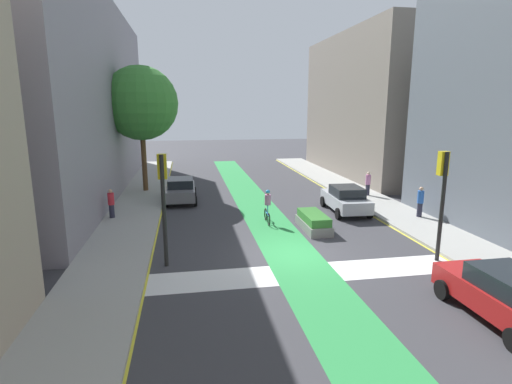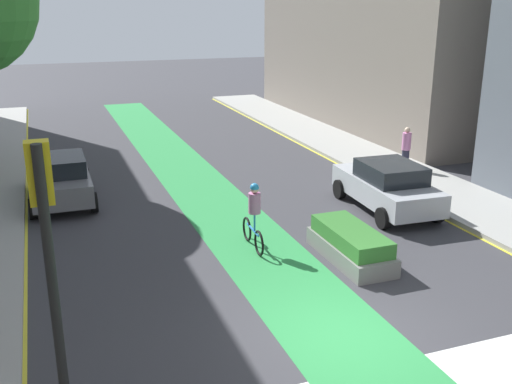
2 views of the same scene
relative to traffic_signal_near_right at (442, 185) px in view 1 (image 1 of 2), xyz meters
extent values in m
plane|color=#38383D|center=(-5.52, 1.57, -3.10)|extent=(120.00, 120.00, 0.00)
cube|color=#2D8C47|center=(-5.66, 1.57, -3.10)|extent=(2.40, 60.00, 0.01)
cube|color=silver|center=(-5.52, -0.43, -3.10)|extent=(12.00, 1.80, 0.01)
cube|color=#9E9E99|center=(-13.02, 1.57, -3.03)|extent=(3.00, 60.00, 0.15)
cube|color=yellow|center=(-11.52, 1.57, -3.10)|extent=(0.16, 60.00, 0.01)
cube|color=#9E9E99|center=(1.98, 1.57, -3.03)|extent=(3.00, 60.00, 0.15)
cube|color=yellow|center=(0.48, 1.57, -3.10)|extent=(0.16, 60.00, 0.01)
cube|color=gray|center=(-18.94, 16.54, 3.55)|extent=(8.83, 29.95, 13.30)
cube|color=slate|center=(7.43, 20.54, 3.09)|extent=(7.90, 17.95, 12.39)
cylinder|color=black|center=(0.00, -0.12, -0.88)|extent=(0.16, 0.16, 4.43)
cube|color=gold|center=(0.00, 0.08, 0.86)|extent=(0.35, 0.28, 0.95)
sphere|color=#3F0A0A|center=(0.00, 0.22, 1.16)|extent=(0.20, 0.20, 0.20)
sphere|color=#4C380C|center=(0.00, 0.22, 0.86)|extent=(0.20, 0.20, 0.20)
sphere|color=#26D833|center=(0.00, 0.22, 0.56)|extent=(0.20, 0.20, 0.20)
cylinder|color=black|center=(-10.83, 1.22, -0.91)|extent=(0.16, 0.16, 4.39)
cube|color=gold|center=(-10.83, 1.42, 0.82)|extent=(0.35, 0.28, 0.95)
sphere|color=#3F0A0A|center=(-10.83, 1.56, 1.12)|extent=(0.20, 0.20, 0.20)
sphere|color=#4C380C|center=(-10.83, 1.56, 0.82)|extent=(0.20, 0.20, 0.20)
sphere|color=#26D833|center=(-10.83, 1.56, 0.52)|extent=(0.20, 0.20, 0.20)
cube|color=slate|center=(-10.35, 12.22, -2.43)|extent=(1.82, 4.21, 0.70)
cube|color=black|center=(-10.36, 12.02, -1.81)|extent=(1.61, 2.01, 0.55)
cylinder|color=black|center=(-11.25, 13.69, -2.78)|extent=(0.22, 0.64, 0.64)
cylinder|color=black|center=(-9.45, 13.68, -2.78)|extent=(0.22, 0.64, 0.64)
cylinder|color=black|center=(-11.26, 10.75, -2.78)|extent=(0.22, 0.64, 0.64)
cylinder|color=black|center=(-9.46, 10.74, -2.78)|extent=(0.22, 0.64, 0.64)
cube|color=#A51919|center=(-0.95, -4.63, -2.43)|extent=(1.84, 4.22, 0.70)
cube|color=black|center=(-0.95, -4.83, -1.81)|extent=(1.62, 2.01, 0.55)
cylinder|color=black|center=(-1.86, -3.17, -2.78)|extent=(0.23, 0.64, 0.64)
cylinder|color=black|center=(-0.06, -3.16, -2.78)|extent=(0.23, 0.64, 0.64)
cube|color=#B2B7BF|center=(-0.74, 7.78, -2.43)|extent=(2.00, 4.28, 0.70)
cube|color=black|center=(-0.75, 7.58, -1.81)|extent=(1.69, 2.07, 0.55)
cylinder|color=black|center=(-1.57, 9.29, -2.78)|extent=(0.25, 0.65, 0.64)
cylinder|color=black|center=(0.23, 9.21, -2.78)|extent=(0.25, 0.65, 0.64)
cylinder|color=black|center=(-1.71, 6.36, -2.78)|extent=(0.25, 0.65, 0.64)
cylinder|color=black|center=(0.09, 6.27, -2.78)|extent=(0.25, 0.65, 0.64)
torus|color=black|center=(-5.73, 6.86, -2.76)|extent=(0.09, 0.68, 0.68)
torus|color=black|center=(-5.77, 5.81, -2.76)|extent=(0.09, 0.68, 0.68)
cylinder|color=#2672BF|center=(-5.75, 6.33, -2.58)|extent=(0.09, 0.95, 0.06)
cylinder|color=#2672BF|center=(-5.76, 6.18, -2.31)|extent=(0.05, 0.05, 0.50)
cylinder|color=#BF72A5|center=(-5.76, 6.18, -1.79)|extent=(0.32, 0.32, 0.55)
sphere|color=beige|center=(-5.76, 6.18, -1.40)|extent=(0.22, 0.22, 0.22)
sphere|color=#268CCC|center=(-5.76, 6.18, -1.36)|extent=(0.23, 0.23, 0.23)
cylinder|color=#262638|center=(2.31, 11.27, -2.58)|extent=(0.28, 0.28, 0.75)
cylinder|color=#BF72A5|center=(2.31, 11.27, -1.87)|extent=(0.34, 0.34, 0.66)
sphere|color=beige|center=(2.31, 11.27, -1.43)|extent=(0.22, 0.22, 0.22)
cylinder|color=#262638|center=(-14.06, 8.32, -2.58)|extent=(0.28, 0.28, 0.73)
cylinder|color=red|center=(-14.06, 8.32, -1.89)|extent=(0.34, 0.34, 0.65)
sphere|color=tan|center=(-14.06, 8.32, -1.46)|extent=(0.21, 0.21, 0.21)
cylinder|color=#262638|center=(2.72, 5.61, -2.56)|extent=(0.28, 0.28, 0.77)
cylinder|color=#2659B2|center=(2.72, 5.61, -1.84)|extent=(0.34, 0.34, 0.69)
sphere|color=tan|center=(2.72, 5.61, -1.38)|extent=(0.22, 0.22, 0.22)
cylinder|color=brown|center=(-12.93, 15.61, -0.74)|extent=(0.36, 0.36, 4.42)
sphere|color=#387F33|center=(-12.93, 15.61, 3.27)|extent=(5.17, 5.17, 5.17)
cube|color=slate|center=(-3.66, 4.76, -2.88)|extent=(1.15, 2.84, 0.45)
cube|color=#33722D|center=(-3.66, 4.76, -2.45)|extent=(1.03, 2.56, 0.40)
camera|label=1|loc=(-9.90, -13.97, 3.04)|focal=28.07mm
camera|label=2|loc=(-10.72, -7.39, 3.17)|focal=41.27mm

